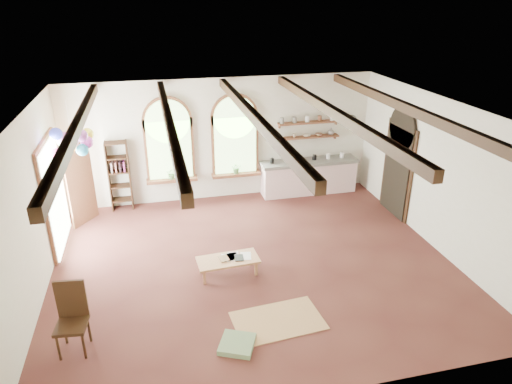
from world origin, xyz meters
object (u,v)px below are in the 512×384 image
object	(u,v)px
coffee_table	(228,261)
balloon_cluster	(72,141)
side_chair	(73,332)
kitchen_counter	(309,176)

from	to	relation	value
coffee_table	balloon_cluster	world-z (taller)	balloon_cluster
side_chair	kitchen_counter	bearing A→B (deg)	41.80
side_chair	coffee_table	bearing A→B (deg)	29.27
side_chair	balloon_cluster	distance (m)	4.03
kitchen_counter	coffee_table	bearing A→B (deg)	-129.68
kitchen_counter	coffee_table	distance (m)	4.51
balloon_cluster	coffee_table	bearing A→B (deg)	-35.14
coffee_table	balloon_cluster	size ratio (longest dim) A/B	1.06
kitchen_counter	side_chair	bearing A→B (deg)	-138.20
kitchen_counter	balloon_cluster	world-z (taller)	balloon_cluster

